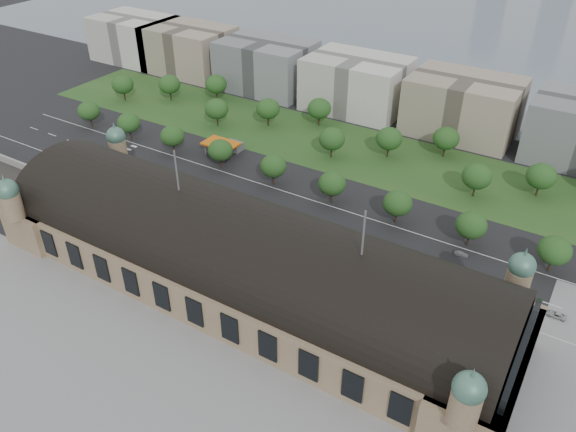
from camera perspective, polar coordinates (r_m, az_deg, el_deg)
The scene contains 49 objects.
ground at distance 160.16m, azimuth -4.62°, elevation -7.17°, with size 900.00×900.00×0.00m, color black.
station at distance 153.68m, azimuth -4.79°, elevation -4.27°, with size 150.00×48.40×44.30m.
plaza_south at distance 133.15m, azimuth -12.60°, elevation -19.09°, with size 190.00×48.00×0.12m, color gray.
road_slab at distance 194.40m, azimuth -2.90°, elevation 1.07°, with size 260.00×26.00×0.10m, color black.
grass_belt at distance 233.80m, azimuth 5.78°, elevation 6.87°, with size 300.00×45.00×0.10m, color #255020.
petrol_station at distance 229.82m, azimuth -6.12°, elevation 7.18°, with size 14.00×13.00×5.05m.
lake at distance 414.49m, azimuth 21.28°, elevation 16.80°, with size 700.00×320.00×0.08m, color slate.
office_0 at distance 347.62m, azimuth -15.25°, elevation 17.02°, with size 45.00×32.00×24.00m, color silver.
office_1 at distance 320.74m, azimuth -9.99°, elevation 16.32°, with size 45.00×32.00×24.00m, color tan.
office_2 at distance 291.40m, azimuth -2.21°, elevation 15.04°, with size 45.00×32.00×24.00m, color gray.
office_3 at distance 268.25m, azimuth 6.96°, elevation 13.17°, with size 45.00×32.00×24.00m, color silver.
office_4 at distance 252.98m, azimuth 17.36°, elevation 10.62°, with size 45.00×32.00×24.00m, color tan.
tree_row_0 at distance 263.57m, azimuth -19.58°, elevation 10.03°, with size 9.60×9.60×11.52m.
tree_row_1 at distance 246.39m, azimuth -15.88°, elevation 9.09°, with size 9.60×9.60×11.52m.
tree_row_2 at distance 230.42m, azimuth -11.67°, elevation 7.97°, with size 9.60×9.60×11.52m.
tree_row_3 at distance 215.95m, azimuth -6.89°, elevation 6.65°, with size 9.60×9.60×11.52m.
tree_row_4 at distance 203.29m, azimuth -1.51°, elevation 5.09°, with size 9.60×9.60×11.52m.
tree_row_5 at distance 192.80m, azimuth 4.49°, elevation 3.29°, with size 9.60×9.60×11.52m.
tree_row_6 at distance 184.84m, azimuth 11.07°, elevation 1.27°, with size 9.60×9.60×11.52m.
tree_row_7 at distance 179.76m, azimuth 18.12°, elevation -0.92°, with size 9.60×9.60×11.52m.
tree_row_8 at distance 177.80m, azimuth 25.46°, elevation -3.17°, with size 9.60×9.60×11.52m.
tree_belt_0 at distance 288.44m, azimuth -16.45°, elevation 12.69°, with size 10.40×10.40×12.48m.
tree_belt_1 at distance 283.25m, azimuth -11.96°, elevation 12.96°, with size 10.40×10.40×12.48m.
tree_belt_2 at distance 279.77m, azimuth -7.33°, elevation 13.14°, with size 10.40×10.40×12.48m.
tree_belt_3 at distance 251.24m, azimuth -7.27°, elevation 10.74°, with size 10.40×10.40×12.48m.
tree_belt_4 at distance 249.64m, azimuth -2.05°, elevation 10.84°, with size 10.40×10.40×12.48m.
tree_belt_5 at distance 250.06m, azimuth 3.20°, elevation 10.85°, with size 10.40×10.40×12.48m.
tree_belt_6 at distance 222.59m, azimuth 4.49°, elevation 7.82°, with size 10.40×10.40×12.48m.
tree_belt_7 at distance 225.63m, azimuth 10.23°, elevation 7.75°, with size 10.40×10.40×12.48m.
tree_belt_8 at distance 230.83m, azimuth 15.77°, elevation 7.60°, with size 10.40×10.40×12.48m.
tree_belt_9 at distance 206.08m, azimuth 18.64°, elevation 3.83°, with size 10.40×10.40×12.48m.
tree_belt_10 at distance 214.47m, azimuth 24.34°, elevation 3.71°, with size 10.40×10.40×12.48m.
traffic_car_0 at distance 245.19m, azimuth -21.99°, elevation 6.02°, with size 1.87×4.64×1.58m, color silver.
traffic_car_1 at distance 239.32m, azimuth -16.84°, elevation 6.41°, with size 1.62×4.63×1.53m, color gray.
traffic_car_2 at distance 209.93m, azimuth -12.38°, elevation 3.18°, with size 2.74×5.95×1.65m, color black.
traffic_car_3 at distance 203.98m, azimuth -6.98°, elevation 2.79°, with size 2.19×5.39×1.56m, color maroon.
traffic_car_4 at distance 178.87m, azimuth 5.65°, elevation -1.99°, with size 1.77×4.40×1.50m, color #1B294C.
traffic_car_5 at distance 178.29m, azimuth 17.17°, elevation -3.71°, with size 1.40×4.01×1.32m, color slate.
traffic_car_6 at distance 166.05m, azimuth 25.59°, elevation -9.05°, with size 2.33×5.04×1.40m, color #BAB9BC.
parked_car_0 at distance 205.67m, azimuth -13.62°, elevation 2.30°, with size 1.60×4.58×1.51m, color black.
parked_car_1 at distance 216.54m, azimuth -16.39°, elevation 3.52°, with size 2.53×5.49×1.53m, color maroon.
parked_car_2 at distance 212.90m, azimuth -16.76°, elevation 2.91°, with size 2.15×5.29×1.54m, color #1A264A.
parked_car_3 at distance 199.44m, azimuth -11.08°, elevation 1.59°, with size 1.77×4.41×1.50m, color #5A5D62.
parked_car_4 at distance 208.49m, azimuth -14.05°, elevation 2.65°, with size 1.39×3.99×1.31m, color silver.
parked_car_5 at distance 186.76m, azimuth -7.78°, elevation -0.47°, with size 2.30×4.99×1.39m, color gray.
parked_car_6 at distance 199.09m, azimuth -11.36°, elevation 1.50°, with size 2.12×5.21×1.51m, color black.
bus_west at distance 176.67m, azimuth 2.62°, elevation -1.90°, with size 3.16×13.52×3.77m, color #AA371B.
bus_mid at distance 183.52m, azimuth -1.18°, elevation -0.48°, with size 2.63×11.22×3.13m, color beige.
bus_east at distance 167.19m, azimuth 8.43°, elevation -4.78°, with size 2.57×11.00×3.06m, color silver.
Camera 1 is at (74.59, -96.22, 104.07)m, focal length 35.00 mm.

